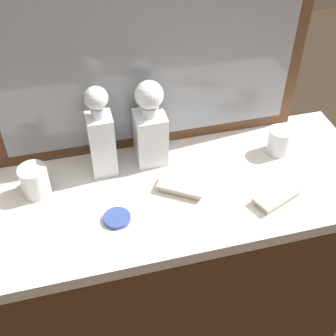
{
  "coord_description": "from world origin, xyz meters",
  "views": [
    {
      "loc": [
        -0.22,
        -0.87,
        1.84
      ],
      "look_at": [
        0.0,
        0.0,
        1.02
      ],
      "focal_mm": 47.83,
      "sensor_mm": 36.0,
      "label": 1
    }
  ],
  "objects": [
    {
      "name": "dresser",
      "position": [
        0.0,
        0.0,
        0.47
      ],
      "size": [
        1.22,
        0.47,
        0.94
      ],
      "color": "brown",
      "rests_on": "ground_plane"
    },
    {
      "name": "crystal_tumbler_right",
      "position": [
        -0.36,
        0.08,
        0.98
      ],
      "size": [
        0.08,
        0.08,
        0.09
      ],
      "color": "white",
      "rests_on": "dresser"
    },
    {
      "name": "silver_brush_rear",
      "position": [
        0.28,
        -0.11,
        0.96
      ],
      "size": [
        0.15,
        0.11,
        0.02
      ],
      "color": "#B7A88C",
      "rests_on": "dresser"
    },
    {
      "name": "crystal_decanter_far_left",
      "position": [
        -0.16,
        0.12,
        1.06
      ],
      "size": [
        0.07,
        0.07,
        0.29
      ],
      "color": "white",
      "rests_on": "dresser"
    },
    {
      "name": "crystal_tumbler_left",
      "position": [
        0.37,
        0.08,
        0.98
      ],
      "size": [
        0.07,
        0.07,
        0.08
      ],
      "color": "white",
      "rests_on": "dresser"
    },
    {
      "name": "porcelain_dish",
      "position": [
        -0.16,
        -0.08,
        0.95
      ],
      "size": [
        0.07,
        0.07,
        0.01
      ],
      "color": "#33478C",
      "rests_on": "dresser"
    },
    {
      "name": "crystal_decanter_far_right",
      "position": [
        -0.02,
        0.14,
        1.05
      ],
      "size": [
        0.09,
        0.09,
        0.27
      ],
      "color": "white",
      "rests_on": "dresser"
    },
    {
      "name": "dresser_mirror",
      "position": [
        0.0,
        0.22,
        1.3
      ],
      "size": [
        0.94,
        0.03,
        0.7
      ],
      "color": "brown",
      "rests_on": "dresser"
    },
    {
      "name": "silver_brush_right",
      "position": [
        0.04,
        -0.01,
        0.96
      ],
      "size": [
        0.15,
        0.13,
        0.02
      ],
      "color": "#B7A88C",
      "rests_on": "dresser"
    }
  ]
}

